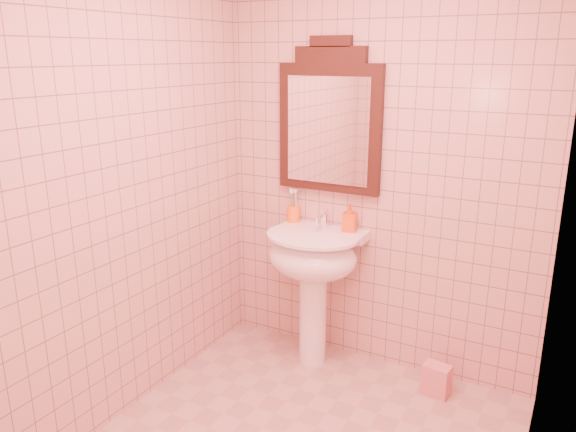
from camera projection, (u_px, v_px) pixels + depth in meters
The scene contains 7 objects.
back_wall at pixel (379, 170), 3.33m from camera, with size 2.00×0.02×2.50m, color #CD9F8F.
pedestal_sink at pixel (313, 265), 3.45m from camera, with size 0.58×0.58×0.86m.
faucet at pixel (323, 220), 3.49m from camera, with size 0.04×0.16×0.11m.
mirror at pixel (329, 122), 3.38m from camera, with size 0.66×0.06×0.92m.
toothbrush_cup at pixel (293, 214), 3.64m from camera, with size 0.08×0.08×0.19m.
soap_dispenser at pixel (350, 218), 3.43m from camera, with size 0.08×0.08×0.18m, color #DC5112.
towel at pixel (436, 380), 3.25m from camera, with size 0.15×0.10×0.19m, color #D98880.
Camera 1 is at (1.09, -2.04, 1.91)m, focal length 35.00 mm.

